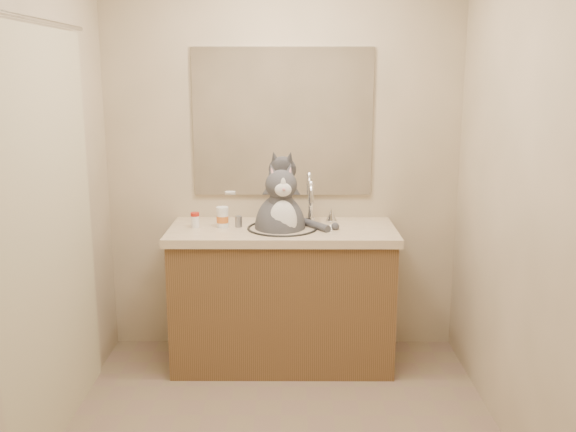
# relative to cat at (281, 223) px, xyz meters

# --- Properties ---
(room) EXTENTS (2.22, 2.52, 2.42)m
(room) POSITION_rel_cat_xyz_m (0.01, -0.96, 0.32)
(room) COLOR #846C5B
(room) RESTS_ON ground
(vanity) EXTENTS (1.34, 0.59, 1.12)m
(vanity) POSITION_rel_cat_xyz_m (0.01, 0.01, -0.44)
(vanity) COLOR brown
(vanity) RESTS_ON ground
(mirror) EXTENTS (1.10, 0.02, 0.90)m
(mirror) POSITION_rel_cat_xyz_m (0.01, 0.28, 0.57)
(mirror) COLOR white
(mirror) RESTS_ON room
(shower_curtain) EXTENTS (0.02, 1.30, 1.93)m
(shower_curtain) POSITION_rel_cat_xyz_m (-1.04, -0.86, 0.15)
(shower_curtain) COLOR beige
(shower_curtain) RESTS_ON ground
(cat) EXTENTS (0.47, 0.38, 0.60)m
(cat) POSITION_rel_cat_xyz_m (0.00, 0.00, 0.00)
(cat) COLOR #414145
(cat) RESTS_ON vanity
(pill_bottle_redcap) EXTENTS (0.07, 0.07, 0.09)m
(pill_bottle_redcap) POSITION_rel_cat_xyz_m (-0.51, 0.02, 0.01)
(pill_bottle_redcap) COLOR white
(pill_bottle_redcap) RESTS_ON vanity
(pill_bottle_orange) EXTENTS (0.08, 0.08, 0.12)m
(pill_bottle_orange) POSITION_rel_cat_xyz_m (-0.35, 0.02, 0.03)
(pill_bottle_orange) COLOR white
(pill_bottle_orange) RESTS_ON vanity
(grey_canister) EXTENTS (0.05, 0.05, 0.07)m
(grey_canister) POSITION_rel_cat_xyz_m (-0.25, 0.03, -0.00)
(grey_canister) COLOR slate
(grey_canister) RESTS_ON vanity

